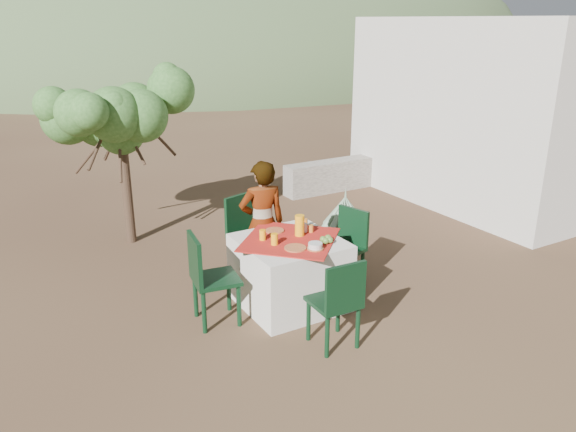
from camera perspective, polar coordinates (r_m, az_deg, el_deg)
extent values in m
plane|color=#382319|center=(6.07, -2.68, -9.86)|extent=(160.00, 160.00, 0.00)
cube|color=silver|center=(6.09, 0.18, -5.74)|extent=(1.02, 1.02, 0.75)
cube|color=#AD2619|center=(5.94, 0.18, -2.41)|extent=(1.30, 1.30, 0.01)
cylinder|color=black|center=(6.68, -3.77, -4.76)|extent=(0.05, 0.05, 0.47)
cylinder|color=black|center=(6.91, -1.62, -3.87)|extent=(0.05, 0.05, 0.47)
cylinder|color=black|center=(6.92, -5.83, -3.92)|extent=(0.05, 0.05, 0.47)
cylinder|color=black|center=(7.14, -3.69, -3.10)|extent=(0.05, 0.05, 0.47)
cube|color=black|center=(6.82, -3.77, -2.07)|extent=(0.55, 0.55, 0.04)
cube|color=black|center=(6.87, -4.97, 0.31)|extent=(0.44, 0.17, 0.46)
cylinder|color=black|center=(5.66, 5.11, -9.60)|extent=(0.04, 0.04, 0.45)
cylinder|color=black|center=(5.51, 2.10, -10.44)|extent=(0.04, 0.04, 0.45)
cylinder|color=black|center=(5.42, 7.10, -11.10)|extent=(0.04, 0.04, 0.45)
cylinder|color=black|center=(5.26, 4.00, -12.05)|extent=(0.04, 0.04, 0.45)
cube|color=black|center=(5.35, 4.64, -8.70)|extent=(0.43, 0.43, 0.04)
cube|color=black|center=(5.10, 5.87, -7.19)|extent=(0.42, 0.05, 0.44)
cylinder|color=black|center=(5.75, -5.00, -8.97)|extent=(0.05, 0.05, 0.48)
cylinder|color=black|center=(6.06, -6.04, -7.46)|extent=(0.05, 0.05, 0.48)
cylinder|color=black|center=(5.67, -8.52, -9.56)|extent=(0.05, 0.05, 0.48)
cylinder|color=black|center=(5.98, -9.38, -7.99)|extent=(0.05, 0.05, 0.48)
cube|color=black|center=(5.75, -7.33, -6.37)|extent=(0.50, 0.50, 0.04)
cube|color=black|center=(5.61, -9.44, -4.34)|extent=(0.10, 0.45, 0.47)
cylinder|color=black|center=(6.58, 3.43, -5.26)|extent=(0.04, 0.04, 0.45)
cylinder|color=black|center=(6.39, 5.77, -6.11)|extent=(0.04, 0.04, 0.45)
cylinder|color=black|center=(6.82, 5.26, -4.38)|extent=(0.04, 0.04, 0.45)
cylinder|color=black|center=(6.64, 7.56, -5.17)|extent=(0.04, 0.04, 0.45)
cube|color=black|center=(6.51, 5.57, -3.43)|extent=(0.52, 0.52, 0.04)
cube|color=black|center=(6.57, 6.65, -1.03)|extent=(0.16, 0.41, 0.44)
imported|color=#8C6651|center=(6.46, -2.63, -0.76)|extent=(0.60, 0.45, 1.48)
cylinder|color=#3F2F1F|center=(7.97, -16.07, 2.76)|extent=(0.13, 0.13, 1.57)
sphere|color=#2A5820|center=(7.80, -16.61, 8.31)|extent=(0.67, 0.67, 0.67)
sphere|color=#2A5820|center=(7.93, -12.35, 10.08)|extent=(0.63, 0.63, 0.63)
sphere|color=#2A5820|center=(7.78, -20.93, 8.66)|extent=(0.58, 0.58, 0.58)
sphere|color=#2A5820|center=(8.38, -17.07, 10.55)|extent=(0.61, 0.61, 0.61)
sphere|color=#2A5820|center=(7.26, -15.11, 8.13)|extent=(0.54, 0.54, 0.54)
sphere|color=gray|center=(8.41, 5.75, -1.02)|extent=(0.23, 0.23, 0.23)
cone|color=gray|center=(8.31, 5.82, 0.90)|extent=(0.13, 0.13, 0.66)
cone|color=gray|center=(8.45, 6.46, 0.63)|extent=(0.40, 0.20, 0.56)
cone|color=gray|center=(8.48, 5.88, 0.72)|extent=(0.32, 0.35, 0.58)
cone|color=gray|center=(8.46, 5.28, 0.69)|extent=(0.15, 0.40, 0.56)
cone|color=gray|center=(8.39, 4.87, 0.55)|extent=(0.28, 0.37, 0.58)
cone|color=gray|center=(8.30, 4.81, 0.35)|extent=(0.39, 0.24, 0.57)
cone|color=gray|center=(8.23, 5.13, 0.17)|extent=(0.40, 0.20, 0.56)
cone|color=gray|center=(8.20, 5.72, 0.07)|extent=(0.32, 0.35, 0.58)
cone|color=gray|center=(8.22, 6.34, 0.10)|extent=(0.15, 0.40, 0.56)
cone|color=gray|center=(8.29, 6.75, 0.24)|extent=(0.28, 0.37, 0.58)
cone|color=gray|center=(8.37, 6.79, 0.44)|extent=(0.39, 0.24, 0.57)
cube|color=beige|center=(10.43, 20.84, 10.08)|extent=(3.20, 4.20, 3.00)
cube|color=gray|center=(10.45, 6.18, 4.36)|extent=(2.60, 0.35, 0.55)
ellipsoid|color=#354C2B|center=(43.29, -11.06, 15.10)|extent=(48.00, 48.00, 20.00)
ellipsoid|color=slate|center=(59.21, 0.79, 16.49)|extent=(36.00, 36.00, 14.00)
cylinder|color=brown|center=(6.16, -1.36, -1.49)|extent=(0.21, 0.21, 0.01)
cylinder|color=brown|center=(5.70, 0.74, -3.26)|extent=(0.23, 0.23, 0.01)
cylinder|color=#FDA10F|center=(5.90, -2.59, -1.93)|extent=(0.07, 0.07, 0.11)
cylinder|color=#FDA10F|center=(5.78, -1.38, -2.37)|extent=(0.07, 0.07, 0.12)
cylinder|color=#FDA10F|center=(6.00, 1.19, -0.96)|extent=(0.10, 0.10, 0.23)
cylinder|color=brown|center=(5.69, 2.79, -3.31)|extent=(0.17, 0.17, 0.01)
cylinder|color=silver|center=(5.68, 2.79, -3.01)|extent=(0.15, 0.15, 0.05)
cylinder|color=orange|center=(6.12, 2.36, -1.28)|extent=(0.05, 0.05, 0.08)
cylinder|color=orange|center=(6.29, 1.77, -0.67)|extent=(0.05, 0.05, 0.09)
cube|color=silver|center=(6.11, 1.54, -1.23)|extent=(0.08, 0.05, 0.10)
sphere|color=#54802E|center=(5.85, 3.58, -2.38)|extent=(0.07, 0.07, 0.07)
sphere|color=#54802E|center=(5.89, 4.09, -2.22)|extent=(0.07, 0.07, 0.07)
sphere|color=#54802E|center=(5.84, 4.26, -2.45)|extent=(0.07, 0.07, 0.07)
sphere|color=#54802E|center=(5.81, 3.85, -2.54)|extent=(0.07, 0.07, 0.07)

